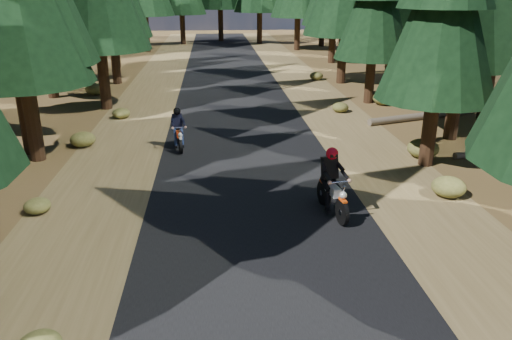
{
  "coord_description": "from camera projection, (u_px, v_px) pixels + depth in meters",
  "views": [
    {
      "loc": [
        -1.09,
        -10.96,
        5.73
      ],
      "look_at": [
        0.0,
        1.5,
        1.1
      ],
      "focal_mm": 35.0,
      "sensor_mm": 36.0,
      "label": 1
    }
  ],
  "objects": [
    {
      "name": "road",
      "position": [
        247.0,
        165.0,
        16.98
      ],
      "size": [
        6.0,
        100.0,
        0.01
      ],
      "primitive_type": "cube",
      "color": "black",
      "rests_on": "ground"
    },
    {
      "name": "understory_shrubs",
      "position": [
        282.0,
        131.0,
        19.95
      ],
      "size": [
        16.36,
        30.2,
        0.68
      ],
      "color": "#474C1E",
      "rests_on": "ground"
    },
    {
      "name": "log_far",
      "position": [
        496.0,
        151.0,
        18.03
      ],
      "size": [
        3.59,
        1.1,
        0.24
      ],
      "primitive_type": "cylinder",
      "rotation": [
        0.0,
        1.57,
        0.24
      ],
      "color": "#4C4233",
      "rests_on": "ground"
    },
    {
      "name": "log_near",
      "position": [
        424.0,
        116.0,
        22.75
      ],
      "size": [
        5.81,
        2.18,
        0.32
      ],
      "primitive_type": "cylinder",
      "rotation": [
        0.0,
        1.57,
        0.32
      ],
      "color": "#4C4233",
      "rests_on": "ground"
    },
    {
      "name": "rider_lead",
      "position": [
        333.0,
        193.0,
        13.12
      ],
      "size": [
        0.93,
        2.09,
        1.8
      ],
      "rotation": [
        0.0,
        0.0,
        3.31
      ],
      "color": "beige",
      "rests_on": "road"
    },
    {
      "name": "shoulder_r",
      "position": [
        379.0,
        161.0,
        17.36
      ],
      "size": [
        3.2,
        100.0,
        0.01
      ],
      "primitive_type": "cube",
      "color": "brown",
      "rests_on": "ground"
    },
    {
      "name": "rider_follow",
      "position": [
        179.0,
        136.0,
        18.43
      ],
      "size": [
        0.81,
        1.79,
        1.54
      ],
      "rotation": [
        0.0,
        0.0,
        3.32
      ],
      "color": "#A2280A",
      "rests_on": "road"
    },
    {
      "name": "ground",
      "position": [
        261.0,
        233.0,
        12.32
      ],
      "size": [
        120.0,
        120.0,
        0.0
      ],
      "primitive_type": "plane",
      "color": "#4B3B1A",
      "rests_on": "ground"
    },
    {
      "name": "shoulder_l",
      "position": [
        110.0,
        169.0,
        16.61
      ],
      "size": [
        3.2,
        100.0,
        0.01
      ],
      "primitive_type": "cube",
      "color": "brown",
      "rests_on": "ground"
    }
  ]
}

